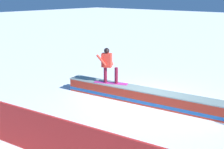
# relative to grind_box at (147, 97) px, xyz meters

# --- Properties ---
(ground_plane) EXTENTS (120.00, 120.00, 0.00)m
(ground_plane) POSITION_rel_grind_box_xyz_m (0.00, 0.00, -0.26)
(ground_plane) COLOR white
(grind_box) EXTENTS (7.05, 1.92, 0.58)m
(grind_box) POSITION_rel_grind_box_xyz_m (0.00, 0.00, 0.00)
(grind_box) COLOR red
(grind_box) RESTS_ON ground_plane
(snowboarder) EXTENTS (1.39, 0.86, 1.47)m
(snowboarder) POSITION_rel_grind_box_xyz_m (1.71, 0.35, 1.12)
(snowboarder) COLOR #CA2E97
(snowboarder) RESTS_ON grind_box
(safety_fence) EXTENTS (10.08, 1.93, 1.23)m
(safety_fence) POSITION_rel_grind_box_xyz_m (0.00, 4.78, 0.35)
(safety_fence) COLOR red
(safety_fence) RESTS_ON ground_plane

